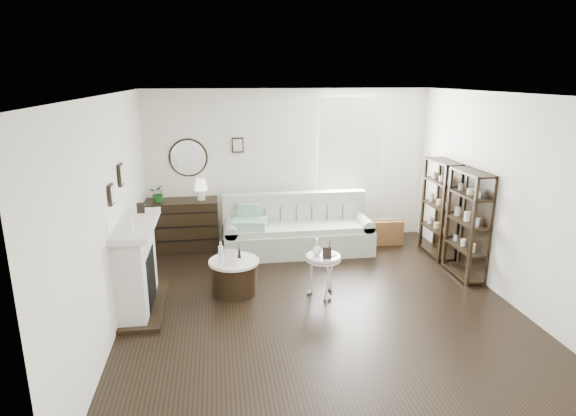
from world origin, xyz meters
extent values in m
plane|color=black|center=(0.00, 0.00, 0.00)|extent=(5.50, 5.50, 0.00)
plane|color=white|center=(0.00, 0.00, 2.70)|extent=(5.50, 5.50, 0.00)
plane|color=white|center=(0.00, 2.75, 1.35)|extent=(5.00, 0.00, 5.00)
plane|color=white|center=(0.00, -2.75, 1.35)|extent=(5.00, 0.00, 5.00)
plane|color=white|center=(-2.50, 0.00, 1.35)|extent=(0.00, 5.50, 5.50)
plane|color=white|center=(2.50, 0.00, 1.35)|extent=(0.00, 5.50, 5.50)
cube|color=white|center=(1.10, 2.73, 1.60)|extent=(1.00, 0.02, 1.80)
cube|color=white|center=(1.10, 2.67, 1.60)|extent=(1.15, 0.02, 1.90)
cylinder|color=silver|center=(-1.75, 2.72, 1.55)|extent=(0.60, 0.03, 0.60)
cube|color=black|center=(-0.90, 2.72, 1.75)|extent=(0.20, 0.03, 0.26)
cube|color=silver|center=(-2.33, 0.30, 0.55)|extent=(0.34, 1.20, 1.10)
cube|color=black|center=(-2.30, 0.30, 0.40)|extent=(0.30, 0.65, 0.70)
cube|color=silver|center=(-2.28, 0.30, 1.12)|extent=(0.44, 1.35, 0.08)
cube|color=black|center=(-2.25, 0.30, 0.03)|extent=(0.50, 1.40, 0.05)
cylinder|color=silver|center=(-2.28, -0.15, 1.27)|extent=(0.08, 0.08, 0.22)
cube|color=black|center=(-2.28, 0.70, 1.23)|extent=(0.10, 0.03, 0.14)
cube|color=black|center=(-2.47, -0.05, 1.60)|extent=(0.03, 0.18, 0.24)
cube|color=black|center=(-2.47, 0.60, 1.70)|extent=(0.03, 0.22, 0.28)
cube|color=black|center=(2.33, 1.55, 0.80)|extent=(0.30, 0.80, 1.60)
cylinder|color=beige|center=(2.31, 1.30, 0.52)|extent=(0.08, 0.08, 0.11)
cylinder|color=beige|center=(2.31, 1.55, 0.52)|extent=(0.08, 0.08, 0.11)
cylinder|color=beige|center=(2.31, 1.80, 0.52)|extent=(0.08, 0.08, 0.11)
cylinder|color=beige|center=(2.31, 1.30, 0.92)|extent=(0.08, 0.08, 0.11)
cylinder|color=beige|center=(2.31, 1.55, 0.92)|extent=(0.08, 0.08, 0.11)
cylinder|color=beige|center=(2.31, 1.80, 0.92)|extent=(0.08, 0.08, 0.11)
cylinder|color=beige|center=(2.31, 1.30, 1.32)|extent=(0.08, 0.08, 0.11)
cylinder|color=beige|center=(2.31, 1.55, 1.32)|extent=(0.08, 0.08, 0.11)
cylinder|color=beige|center=(2.31, 1.80, 1.32)|extent=(0.08, 0.08, 0.11)
cube|color=black|center=(2.33, 0.65, 0.80)|extent=(0.30, 0.80, 1.60)
cylinder|color=beige|center=(2.31, 0.40, 0.52)|extent=(0.08, 0.08, 0.11)
cylinder|color=beige|center=(2.31, 0.65, 0.52)|extent=(0.08, 0.08, 0.11)
cylinder|color=beige|center=(2.31, 0.90, 0.52)|extent=(0.08, 0.08, 0.11)
cylinder|color=beige|center=(2.31, 0.40, 0.92)|extent=(0.08, 0.08, 0.11)
cylinder|color=beige|center=(2.31, 0.65, 0.92)|extent=(0.08, 0.08, 0.11)
cylinder|color=beige|center=(2.31, 0.90, 0.92)|extent=(0.08, 0.08, 0.11)
cylinder|color=beige|center=(2.31, 0.40, 1.32)|extent=(0.08, 0.08, 0.11)
cylinder|color=beige|center=(2.31, 0.65, 1.32)|extent=(0.08, 0.08, 0.11)
cylinder|color=beige|center=(2.31, 0.90, 1.32)|extent=(0.08, 0.08, 0.11)
cube|color=#A3AD9A|center=(0.04, 2.00, 0.20)|extent=(2.49, 0.86, 0.40)
cube|color=#A3AD9A|center=(0.04, 1.97, 0.45)|extent=(2.15, 0.69, 0.10)
cube|color=#A3AD9A|center=(0.04, 2.33, 0.58)|extent=(2.49, 0.19, 0.77)
cube|color=#A3AD9A|center=(-1.09, 2.00, 0.25)|extent=(0.21, 0.81, 0.50)
cube|color=#A3AD9A|center=(1.17, 2.00, 0.25)|extent=(0.21, 0.81, 0.50)
cube|color=#268E5E|center=(-0.77, 1.95, 0.57)|extent=(0.63, 0.55, 0.14)
cube|color=brown|center=(1.62, 2.18, 0.22)|extent=(0.66, 0.25, 0.44)
cube|color=black|center=(-1.93, 2.47, 0.43)|extent=(1.29, 0.54, 0.86)
cube|color=black|center=(-1.93, 2.19, 0.24)|extent=(1.24, 0.01, 0.02)
cube|color=black|center=(-1.93, 2.19, 0.47)|extent=(1.24, 0.01, 0.02)
cube|color=black|center=(-1.93, 2.19, 0.71)|extent=(1.24, 0.01, 0.01)
imported|color=#175219|center=(-2.25, 2.42, 1.02)|extent=(0.32, 0.30, 0.31)
cylinder|color=black|center=(-1.09, 0.56, 0.22)|extent=(0.63, 0.63, 0.44)
cylinder|color=silver|center=(-1.09, 0.56, 0.46)|extent=(0.69, 0.69, 0.04)
cylinder|color=white|center=(0.10, 0.32, 0.56)|extent=(0.46, 0.46, 0.03)
cylinder|color=silver|center=(0.10, 0.32, 0.52)|extent=(0.47, 0.47, 0.02)
cylinder|color=silver|center=(0.10, 0.32, 0.27)|extent=(0.04, 0.04, 0.54)
cylinder|color=silver|center=(-1.26, 0.49, 0.63)|extent=(0.07, 0.07, 0.30)
cube|color=silver|center=(-1.14, 0.39, 0.59)|extent=(0.17, 0.10, 0.22)
cube|color=black|center=(0.12, 0.20, 0.65)|extent=(0.12, 0.06, 0.16)
camera|label=1|loc=(-1.26, -5.61, 2.91)|focal=30.00mm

